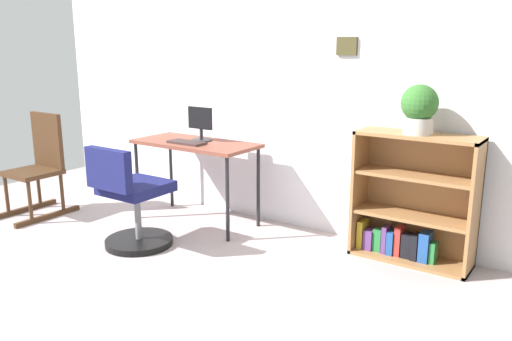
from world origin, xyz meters
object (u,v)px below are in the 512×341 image
(potted_plant_on_shelf, at_px, (419,108))
(desk, at_px, (195,149))
(keyboard, at_px, (187,142))
(monitor, at_px, (201,124))
(office_chair, at_px, (131,204))
(rocking_chair, at_px, (40,164))
(bookshelf_low, at_px, (413,204))

(potted_plant_on_shelf, bearing_deg, desk, -173.20)
(desk, xyz_separation_m, keyboard, (-0.00, -0.10, 0.07))
(keyboard, bearing_deg, desk, 87.32)
(monitor, xyz_separation_m, keyboard, (-0.02, -0.16, -0.13))
(office_chair, xyz_separation_m, potted_plant_on_shelf, (1.83, 0.94, 0.76))
(desk, bearing_deg, rocking_chair, -155.16)
(monitor, bearing_deg, desk, -101.98)
(bookshelf_low, distance_m, potted_plant_on_shelf, 0.70)
(keyboard, distance_m, rocking_chair, 1.45)
(rocking_chair, height_order, bookshelf_low, bookshelf_low)
(monitor, bearing_deg, potted_plant_on_shelf, 4.99)
(rocking_chair, relative_size, potted_plant_on_shelf, 2.73)
(desk, height_order, bookshelf_low, bookshelf_low)
(desk, height_order, monitor, monitor)
(desk, distance_m, potted_plant_on_shelf, 1.88)
(rocking_chair, bearing_deg, bookshelf_low, 15.88)
(office_chair, relative_size, rocking_chair, 0.87)
(rocking_chair, bearing_deg, office_chair, -4.65)
(rocking_chair, bearing_deg, desk, 24.84)
(desk, bearing_deg, bookshelf_low, 8.66)
(desk, distance_m, monitor, 0.21)
(monitor, bearing_deg, office_chair, -92.33)
(monitor, height_order, rocking_chair, monitor)
(desk, bearing_deg, office_chair, -91.54)
(monitor, distance_m, bookshelf_low, 1.85)
(rocking_chair, distance_m, bookshelf_low, 3.25)
(desk, height_order, keyboard, keyboard)
(monitor, distance_m, rocking_chair, 1.55)
(keyboard, height_order, bookshelf_low, bookshelf_low)
(keyboard, relative_size, office_chair, 0.41)
(monitor, bearing_deg, rocking_chair, -153.33)
(keyboard, xyz_separation_m, potted_plant_on_shelf, (1.81, 0.32, 0.38))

